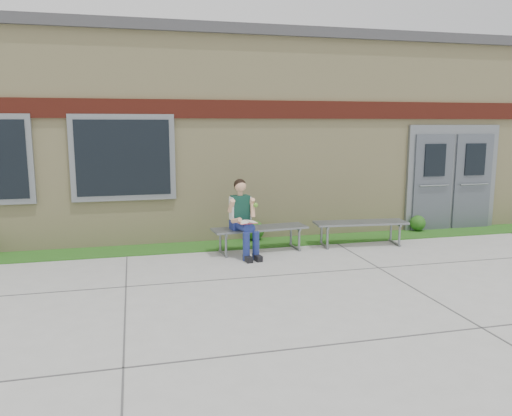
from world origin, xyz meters
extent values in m
plane|color=#9E9E99|center=(0.00, 0.00, 0.00)|extent=(80.00, 80.00, 0.00)
cube|color=#284B14|center=(0.00, 2.60, 0.01)|extent=(16.00, 0.80, 0.02)
cube|color=beige|center=(0.00, 6.00, 2.00)|extent=(16.00, 6.00, 4.00)
cube|color=#3F3F42|center=(0.00, 6.00, 4.10)|extent=(16.20, 6.20, 0.20)
cube|color=maroon|center=(0.00, 2.97, 2.60)|extent=(16.00, 0.06, 0.35)
cube|color=slate|center=(-3.00, 2.96, 1.70)|extent=(1.90, 0.08, 1.60)
cube|color=black|center=(-3.00, 2.92, 1.70)|extent=(1.70, 0.04, 1.40)
cube|color=slate|center=(4.00, 2.96, 1.15)|extent=(2.20, 0.08, 2.30)
cube|color=#4E545E|center=(3.50, 2.91, 1.05)|extent=(0.92, 0.06, 2.10)
cube|color=#4E545E|center=(4.50, 2.91, 1.05)|extent=(0.92, 0.06, 2.10)
cube|color=slate|center=(-0.62, 2.00, 0.44)|extent=(1.79, 0.64, 0.03)
cube|color=slate|center=(-1.32, 2.00, 0.20)|extent=(0.09, 0.49, 0.40)
cube|color=slate|center=(0.08, 2.00, 0.20)|extent=(0.09, 0.49, 0.40)
cube|color=slate|center=(1.38, 2.00, 0.45)|extent=(1.82, 0.66, 0.03)
cube|color=slate|center=(0.67, 2.00, 0.20)|extent=(0.09, 0.50, 0.41)
cube|color=slate|center=(2.09, 2.00, 0.20)|extent=(0.09, 0.50, 0.41)
cube|color=navy|center=(-1.00, 1.95, 0.53)|extent=(0.37, 0.28, 0.16)
cube|color=#0E3529|center=(-1.00, 1.93, 0.84)|extent=(0.34, 0.24, 0.45)
sphere|color=#E4A67D|center=(-1.00, 1.92, 1.23)|extent=(0.24, 0.24, 0.21)
sphere|color=black|center=(-1.00, 1.94, 1.25)|extent=(0.25, 0.25, 0.22)
cylinder|color=navy|center=(-1.06, 1.68, 0.55)|extent=(0.21, 0.43, 0.15)
cylinder|color=navy|center=(-0.88, 1.71, 0.55)|extent=(0.21, 0.43, 0.15)
cylinder|color=navy|center=(-1.00, 1.45, 0.25)|extent=(0.12, 0.12, 0.49)
cylinder|color=navy|center=(-0.83, 1.48, 0.25)|extent=(0.12, 0.12, 0.49)
cube|color=black|center=(-0.99, 1.38, 0.05)|extent=(0.14, 0.27, 0.10)
cube|color=black|center=(-0.82, 1.41, 0.05)|extent=(0.14, 0.27, 0.10)
cylinder|color=#E4A67D|center=(-1.18, 1.85, 0.90)|extent=(0.12, 0.23, 0.26)
cylinder|color=#E4A67D|center=(-0.81, 1.90, 0.90)|extent=(0.12, 0.23, 0.26)
cube|color=white|center=(-0.95, 1.58, 0.65)|extent=(0.33, 0.26, 0.01)
cube|color=#D34F5D|center=(-0.95, 1.58, 0.64)|extent=(0.34, 0.27, 0.01)
sphere|color=#5EA92D|center=(-0.76, 1.77, 0.91)|extent=(0.08, 0.08, 0.08)
sphere|color=#284B14|center=(-0.52, 2.85, 0.21)|extent=(0.39, 0.39, 0.39)
sphere|color=#284B14|center=(3.15, 2.85, 0.19)|extent=(0.34, 0.34, 0.34)
camera|label=1|loc=(-2.83, -6.65, 2.32)|focal=35.00mm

